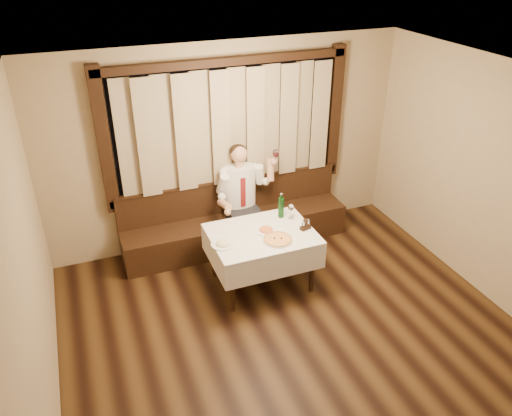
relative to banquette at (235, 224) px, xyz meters
name	(u,v)px	position (x,y,z in m)	size (l,w,h in m)	color
room	(289,206)	(0.00, -1.75, 1.19)	(5.01, 6.01, 2.81)	black
banquette	(235,224)	(0.00, 0.00, 0.00)	(3.20, 0.61, 0.94)	black
dining_table	(262,240)	(0.00, -1.02, 0.34)	(1.27, 0.97, 0.76)	black
pizza	(278,239)	(0.11, -1.25, 0.46)	(0.36, 0.36, 0.04)	white
pasta_red	(266,229)	(0.06, -1.00, 0.48)	(0.27, 0.27, 0.09)	white
pasta_cream	(223,242)	(-0.52, -1.11, 0.48)	(0.28, 0.28, 0.10)	white
green_bottle	(281,207)	(0.37, -0.75, 0.59)	(0.07, 0.07, 0.34)	#115018
table_wine_glass	(291,208)	(0.47, -0.83, 0.60)	(0.08, 0.08, 0.21)	white
cruet_caddy	(305,226)	(0.53, -1.13, 0.50)	(0.15, 0.10, 0.14)	black
seated_man	(242,191)	(0.08, -0.09, 0.55)	(0.85, 0.63, 1.50)	black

